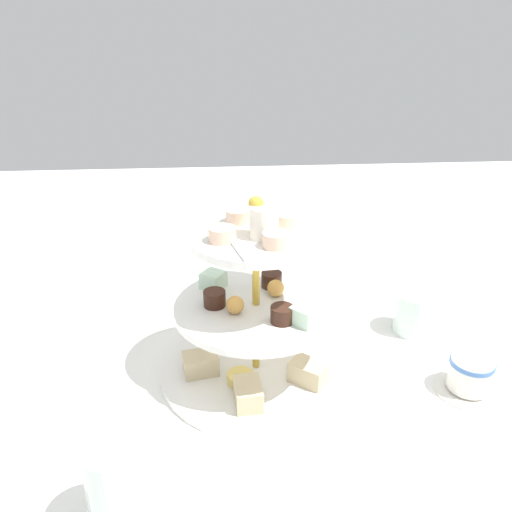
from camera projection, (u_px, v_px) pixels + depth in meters
ground_plane at (256, 371)px, 0.72m from camera, size 2.40×2.40×0.00m
tiered_serving_stand at (256, 321)px, 0.69m from camera, size 0.27×0.27×0.27m
water_glass_tall_right at (123, 487)px, 0.47m from camera, size 0.07×0.07×0.11m
water_glass_short_left at (414, 313)px, 0.81m from camera, size 0.06×0.06×0.07m
teacup_with_saucer at (469, 376)px, 0.67m from camera, size 0.09×0.09×0.05m
butter_knife_left at (64, 333)px, 0.81m from camera, size 0.16×0.07×0.00m
water_glass_mid_back at (279, 266)px, 0.93m from camera, size 0.06×0.06×0.10m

